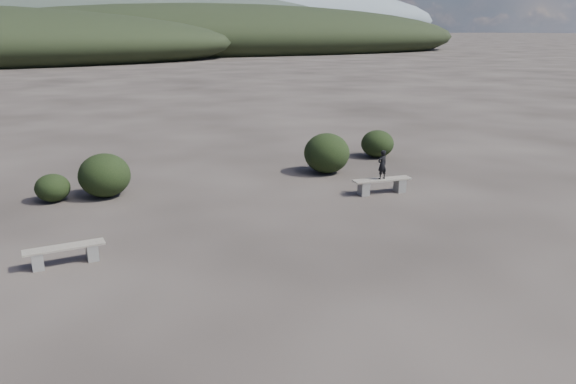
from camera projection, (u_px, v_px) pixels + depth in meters
ground at (340, 294)px, 11.01m from camera, size 1200.00×1200.00×0.00m
bench_left at (65, 253)px, 12.33m from camera, size 1.71×0.40×0.43m
bench_right at (382, 185)px, 17.67m from camera, size 1.93×0.63×0.47m
seated_person at (382, 165)px, 17.48m from camera, size 0.37×0.27×0.92m
shrub_a at (53, 188)px, 16.82m from camera, size 1.02×1.02×0.84m
shrub_b at (105, 175)px, 17.24m from camera, size 1.57×1.57×1.35m
shrub_d at (327, 153)px, 20.11m from camera, size 1.64×1.64×1.44m
shrub_e at (377, 144)px, 22.63m from camera, size 1.32×1.32×1.10m
mountain_ridges at (7, 18)px, 299.31m from camera, size 500.00×400.00×56.00m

